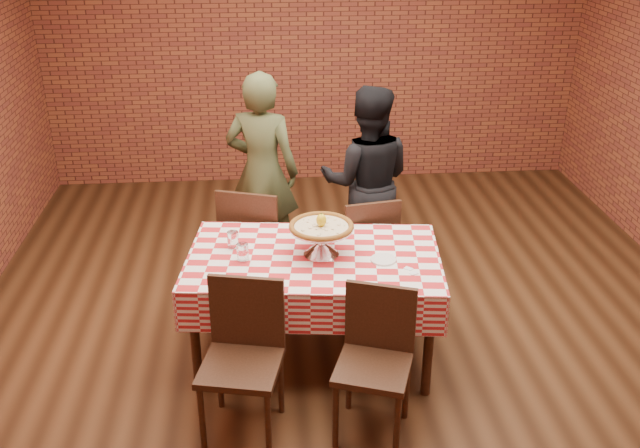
# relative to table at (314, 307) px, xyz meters

# --- Properties ---
(ground) EXTENTS (6.00, 6.00, 0.00)m
(ground) POSITION_rel_table_xyz_m (0.27, 0.29, -0.38)
(ground) COLOR black
(ground) RESTS_ON ground
(back_wall) EXTENTS (5.50, 0.00, 5.50)m
(back_wall) POSITION_rel_table_xyz_m (0.27, 3.29, 1.08)
(back_wall) COLOR brown
(back_wall) RESTS_ON ground
(table) EXTENTS (1.69, 1.13, 0.75)m
(table) POSITION_rel_table_xyz_m (0.00, 0.00, 0.00)
(table) COLOR #3A2114
(table) RESTS_ON ground
(tablecloth) EXTENTS (1.73, 1.17, 0.27)m
(tablecloth) POSITION_rel_table_xyz_m (0.00, 0.00, 0.25)
(tablecloth) COLOR red
(tablecloth) RESTS_ON table
(pizza_stand) EXTENTS (0.51, 0.51, 0.18)m
(pizza_stand) POSITION_rel_table_xyz_m (0.05, 0.02, 0.47)
(pizza_stand) COLOR silver
(pizza_stand) RESTS_ON tablecloth
(pizza) EXTENTS (0.51, 0.51, 0.03)m
(pizza) POSITION_rel_table_xyz_m (0.05, 0.02, 0.57)
(pizza) COLOR beige
(pizza) RESTS_ON pizza_stand
(lemon) EXTENTS (0.08, 0.08, 0.08)m
(lemon) POSITION_rel_table_xyz_m (0.05, 0.02, 0.62)
(lemon) COLOR yellow
(lemon) RESTS_ON pizza
(water_glass_left) EXTENTS (0.08, 0.08, 0.12)m
(water_glass_left) POSITION_rel_table_xyz_m (-0.45, -0.03, 0.44)
(water_glass_left) COLOR white
(water_glass_left) RESTS_ON tablecloth
(water_glass_right) EXTENTS (0.08, 0.08, 0.12)m
(water_glass_right) POSITION_rel_table_xyz_m (-0.51, 0.15, 0.44)
(water_glass_right) COLOR white
(water_glass_right) RESTS_ON tablecloth
(side_plate) EXTENTS (0.18, 0.18, 0.01)m
(side_plate) POSITION_rel_table_xyz_m (0.43, -0.10, 0.39)
(side_plate) COLOR white
(side_plate) RESTS_ON tablecloth
(sweetener_packet_a) EXTENTS (0.06, 0.05, 0.00)m
(sweetener_packet_a) POSITION_rel_table_xyz_m (0.59, -0.29, 0.39)
(sweetener_packet_a) COLOR white
(sweetener_packet_a) RESTS_ON tablecloth
(sweetener_packet_b) EXTENTS (0.06, 0.06, 0.00)m
(sweetener_packet_b) POSITION_rel_table_xyz_m (0.57, -0.22, 0.39)
(sweetener_packet_b) COLOR white
(sweetener_packet_b) RESTS_ON tablecloth
(condiment_caddy) EXTENTS (0.12, 0.11, 0.13)m
(condiment_caddy) POSITION_rel_table_xyz_m (0.11, 0.32, 0.45)
(condiment_caddy) COLOR silver
(condiment_caddy) RESTS_ON tablecloth
(chair_near_left) EXTENTS (0.52, 0.52, 0.92)m
(chair_near_left) POSITION_rel_table_xyz_m (-0.47, -0.72, 0.08)
(chair_near_left) COLOR #3A2114
(chair_near_left) RESTS_ON ground
(chair_near_right) EXTENTS (0.52, 0.52, 0.88)m
(chair_near_right) POSITION_rel_table_xyz_m (0.27, -0.79, 0.07)
(chair_near_right) COLOR #3A2114
(chair_near_right) RESTS_ON ground
(chair_far_left) EXTENTS (0.58, 0.58, 0.94)m
(chair_far_left) POSITION_rel_table_xyz_m (-0.36, 0.83, 0.09)
(chair_far_left) COLOR #3A2114
(chair_far_left) RESTS_ON ground
(chair_far_right) EXTENTS (0.48, 0.48, 0.89)m
(chair_far_right) POSITION_rel_table_xyz_m (0.43, 0.69, 0.07)
(chair_far_right) COLOR #3A2114
(chair_far_right) RESTS_ON ground
(diner_olive) EXTENTS (0.69, 0.55, 1.64)m
(diner_olive) POSITION_rel_table_xyz_m (-0.31, 1.36, 0.44)
(diner_olive) COLOR #404729
(diner_olive) RESTS_ON ground
(diner_black) EXTENTS (0.84, 0.70, 1.55)m
(diner_black) POSITION_rel_table_xyz_m (0.51, 1.18, 0.40)
(diner_black) COLOR black
(diner_black) RESTS_ON ground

